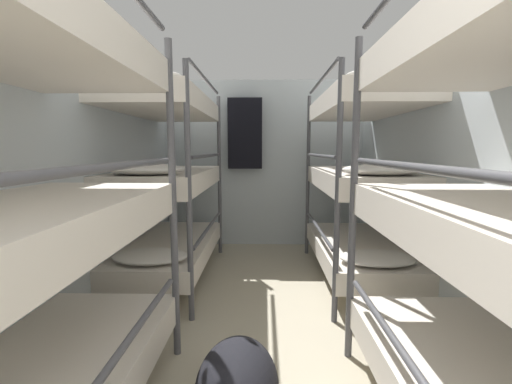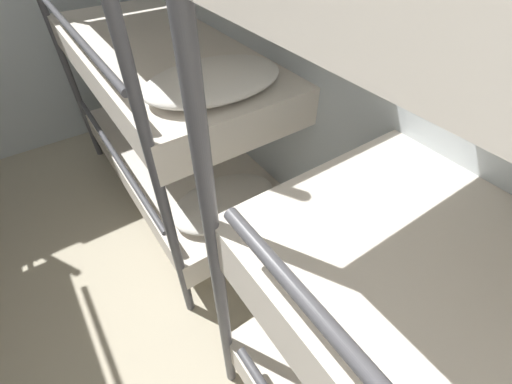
{
  "view_description": "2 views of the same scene",
  "coord_description": "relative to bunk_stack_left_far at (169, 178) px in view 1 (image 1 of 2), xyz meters",
  "views": [
    {
      "loc": [
        0.01,
        0.25,
        1.3
      ],
      "look_at": [
        -0.08,
        3.78,
        0.86
      ],
      "focal_mm": 24.0,
      "sensor_mm": 36.0,
      "label": 1
    },
    {
      "loc": [
        0.31,
        1.74,
        1.77
      ],
      "look_at": [
        0.78,
        2.43,
        0.98
      ],
      "focal_mm": 24.0,
      "sensor_mm": 36.0,
      "label": 2
    }
  ],
  "objects": [
    {
      "name": "bunk_stack_left_far",
      "position": [
        0.0,
        0.0,
        0.0
      ],
      "size": [
        0.78,
        1.77,
        1.97
      ],
      "color": "#4C4C51",
      "rests_on": "ground_plane"
    },
    {
      "name": "wall_back",
      "position": [
        0.92,
        1.34,
        0.08
      ],
      "size": [
        2.73,
        0.06,
        2.2
      ],
      "color": "silver",
      "rests_on": "ground_plane"
    },
    {
      "name": "bunk_stack_right_far",
      "position": [
        1.84,
        0.0,
        0.0
      ],
      "size": [
        0.78,
        1.77,
        1.97
      ],
      "color": "#4C4C51",
      "rests_on": "ground_plane"
    },
    {
      "name": "hanging_coat",
      "position": [
        0.68,
        1.19,
        0.48
      ],
      "size": [
        0.44,
        0.12,
        0.9
      ],
      "color": "black"
    },
    {
      "name": "wall_left",
      "position": [
        -0.42,
        -1.11,
        0.08
      ],
      "size": [
        0.06,
        4.97,
        2.2
      ],
      "color": "silver",
      "rests_on": "ground_plane"
    },
    {
      "name": "wall_right",
      "position": [
        2.26,
        -1.11,
        0.08
      ],
      "size": [
        0.06,
        4.97,
        2.2
      ],
      "color": "silver",
      "rests_on": "ground_plane"
    }
  ]
}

